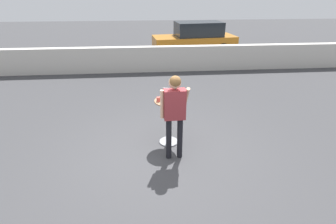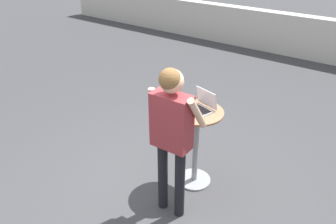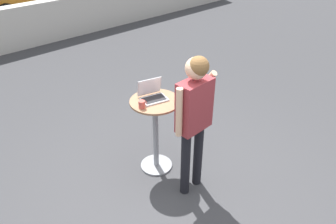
{
  "view_description": "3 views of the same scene",
  "coord_description": "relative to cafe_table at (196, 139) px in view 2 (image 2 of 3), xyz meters",
  "views": [
    {
      "loc": [
        -0.28,
        -4.48,
        3.14
      ],
      "look_at": [
        0.14,
        0.24,
        0.89
      ],
      "focal_mm": 28.0,
      "sensor_mm": 36.0,
      "label": 1
    },
    {
      "loc": [
        1.86,
        -2.28,
        2.82
      ],
      "look_at": [
        0.02,
        0.19,
        1.1
      ],
      "focal_mm": 35.0,
      "sensor_mm": 36.0,
      "label": 2
    },
    {
      "loc": [
        -1.99,
        -2.04,
        2.95
      ],
      "look_at": [
        0.1,
        0.21,
        1.04
      ],
      "focal_mm": 35.0,
      "sensor_mm": 36.0,
      "label": 3
    }
  ],
  "objects": [
    {
      "name": "laptop",
      "position": [
        0.01,
        0.06,
        0.43
      ],
      "size": [
        0.36,
        0.33,
        0.23
      ],
      "color": "#B7BABF",
      "rests_on": "cafe_table"
    },
    {
      "name": "coffee_mug",
      "position": [
        -0.22,
        -0.03,
        0.42
      ],
      "size": [
        0.11,
        0.08,
        0.09
      ],
      "color": "#C14C42",
      "rests_on": "cafe_table"
    },
    {
      "name": "pavement_kerb",
      "position": [
        -0.19,
        5.61,
        -0.13
      ],
      "size": [
        16.72,
        0.35,
        1.02
      ],
      "color": "beige",
      "rests_on": "ground_plane"
    },
    {
      "name": "cafe_table",
      "position": [
        0.0,
        0.0,
        0.0
      ],
      "size": [
        0.61,
        0.61,
        1.02
      ],
      "color": "gray",
      "rests_on": "ground_plane"
    },
    {
      "name": "standing_person",
      "position": [
        0.06,
        -0.58,
        0.48
      ],
      "size": [
        0.55,
        0.39,
        1.74
      ],
      "color": "black",
      "rests_on": "ground_plane"
    },
    {
      "name": "ground_plane",
      "position": [
        -0.19,
        -0.53,
        -0.64
      ],
      "size": [
        50.0,
        50.0,
        0.0
      ],
      "primitive_type": "plane",
      "color": "#3D3D3F"
    }
  ]
}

